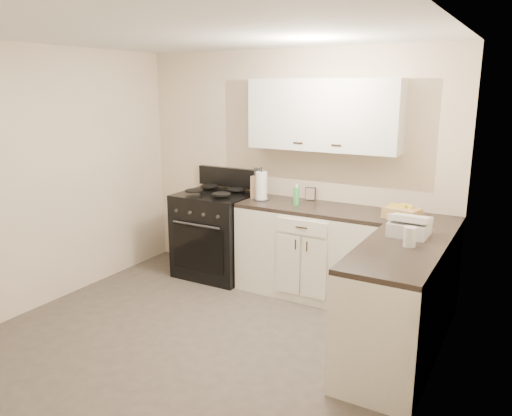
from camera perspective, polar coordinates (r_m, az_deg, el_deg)
The scene contains 20 objects.
floor at distance 4.36m, azimuth -7.03°, elevation -15.40°, with size 3.60×3.60×0.00m, color #473F38.
ceiling at distance 3.83m, azimuth -8.18°, elevation 19.37°, with size 3.60×3.60×0.00m, color white.
wall_back at distance 5.43m, azimuth 3.96°, elevation 4.53°, with size 3.60×3.60×0.00m, color beige.
wall_right at distance 3.19m, azimuth 19.24°, elevation -2.76°, with size 3.60×3.60×0.00m, color beige.
wall_left at distance 5.18m, azimuth -23.70°, elevation 2.96°, with size 3.60×3.60×0.00m, color beige.
base_cabinets_back at distance 5.18m, azimuth 6.62°, elevation -5.10°, with size 1.55×0.60×0.90m, color silver.
base_cabinets_right at distance 4.30m, azimuth 16.58°, elevation -9.65°, with size 0.60×1.90×0.90m, color silver.
countertop_back at distance 5.05m, azimuth 6.77°, elevation -0.05°, with size 1.55×0.60×0.04m, color black.
countertop_right at distance 4.14m, azimuth 17.02°, elevation -3.66°, with size 0.60×1.90×0.04m, color black.
upper_cabinets at distance 5.06m, azimuth 7.74°, elevation 10.49°, with size 1.55×0.30×0.70m, color silver.
stove at distance 5.70m, azimuth -4.59°, elevation -3.18°, with size 0.81×0.69×0.98m, color black.
knife_block at distance 5.36m, azimuth 0.13°, elevation 2.39°, with size 0.11×0.10×0.24m, color tan.
paper_towel at distance 5.27m, azimuth 0.62°, elevation 2.53°, with size 0.12×0.12×0.30m, color white.
soap_bottle at distance 5.08m, azimuth 4.63°, elevation 1.37°, with size 0.06×0.06×0.18m, color #44B055.
picture_frame at distance 5.31m, azimuth 6.23°, elevation 1.63°, with size 0.11×0.01×0.14m, color black.
wicker_basket at distance 4.73m, azimuth 16.34°, elevation -0.58°, with size 0.31×0.21×0.10m, color tan.
countertop_grill at distance 4.22m, azimuth 17.11°, elevation -2.27°, with size 0.30×0.28×0.11m, color silver.
glass_jar at distance 3.92m, azimuth 17.18°, elevation -3.17°, with size 0.09×0.09×0.15m, color silver.
oven_mitt_near at distance 3.78m, azimuth 9.27°, elevation -12.39°, with size 0.02×0.14×0.24m, color black.
oven_mitt_far at distance 4.10m, azimuth 11.14°, elevation -10.34°, with size 0.02×0.13×0.23m, color black.
Camera 1 is at (2.31, -3.03, 2.11)m, focal length 35.00 mm.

